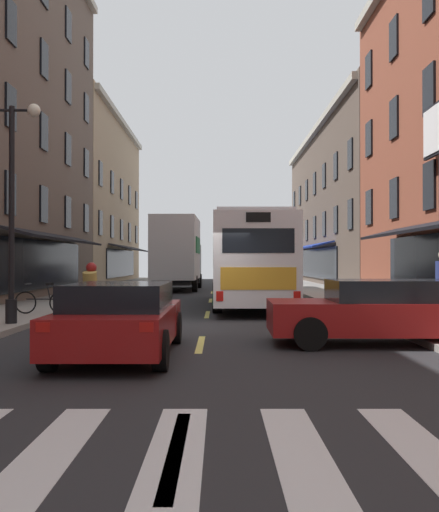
{
  "coord_description": "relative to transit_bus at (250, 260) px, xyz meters",
  "views": [
    {
      "loc": [
        0.39,
        -15.1,
        1.68
      ],
      "look_at": [
        0.31,
        3.92,
        1.87
      ],
      "focal_mm": 40.1,
      "sensor_mm": 36.0,
      "label": 1
    }
  ],
  "objects": [
    {
      "name": "sedan_mid",
      "position": [
        2.29,
        -10.18,
        -1.05
      ],
      "size": [
        4.67,
        2.0,
        1.31
      ],
      "color": "maroon",
      "rests_on": "ground"
    },
    {
      "name": "transit_bus",
      "position": [
        0.0,
        0.0,
        0.0
      ],
      "size": [
        2.66,
        11.12,
        3.3
      ],
      "color": "white",
      "rests_on": "ground"
    },
    {
      "name": "ground_plane",
      "position": [
        -1.48,
        -6.66,
        -1.78
      ],
      "size": [
        34.8,
        80.0,
        0.1
      ],
      "primitive_type": "cube",
      "color": "#28282B"
    },
    {
      "name": "box_truck",
      "position": [
        -3.52,
        11.42,
        0.4
      ],
      "size": [
        2.58,
        8.09,
        4.15
      ],
      "color": "black",
      "rests_on": "ground"
    },
    {
      "name": "sidewalk_right",
      "position": [
        4.42,
        -6.66,
        -1.66
      ],
      "size": [
        3.0,
        80.0,
        0.14
      ],
      "primitive_type": "cube",
      "color": "gray",
      "rests_on": "ground"
    },
    {
      "name": "bicycle_near",
      "position": [
        -6.3,
        -4.92,
        -1.23
      ],
      "size": [
        1.71,
        0.48,
        0.91
      ],
      "color": "black",
      "rests_on": "sidewalk_left"
    },
    {
      "name": "lane_centre_dashes",
      "position": [
        -1.48,
        -6.91,
        -1.72
      ],
      "size": [
        0.14,
        73.9,
        0.01
      ],
      "color": "#DBCC4C",
      "rests_on": "ground"
    },
    {
      "name": "sedan_near",
      "position": [
        -2.85,
        -11.59,
        -1.06
      ],
      "size": [
        1.94,
        4.39,
        1.3
      ],
      "color": "maroon",
      "rests_on": "ground"
    },
    {
      "name": "sedan_far",
      "position": [
        -3.66,
        22.41,
        -0.97
      ],
      "size": [
        2.0,
        4.48,
        1.5
      ],
      "color": "navy",
      "rests_on": "ground"
    },
    {
      "name": "crosswalk_near",
      "position": [
        -1.48,
        -16.66,
        -1.72
      ],
      "size": [
        7.1,
        2.8,
        0.01
      ],
      "color": "silver",
      "rests_on": "ground"
    },
    {
      "name": "motorcycle_rider",
      "position": [
        -4.24,
        -7.77,
        -1.02
      ],
      "size": [
        0.62,
        2.07,
        1.66
      ],
      "color": "black",
      "rests_on": "ground"
    },
    {
      "name": "street_lamp_twin",
      "position": [
        -6.28,
        -7.55,
        1.44
      ],
      "size": [
        1.42,
        0.32,
        5.48
      ],
      "color": "black",
      "rests_on": "sidewalk_left"
    }
  ]
}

